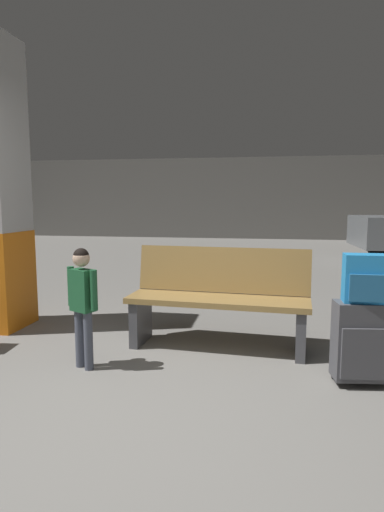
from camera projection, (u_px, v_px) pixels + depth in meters
ground_plane at (208, 293)px, 6.40m from camera, size 18.00×18.00×0.10m
garage_back_wall at (243, 198)px, 14.87m from camera, size 18.00×0.12×2.80m
bench at (219, 298)px, 3.84m from camera, size 1.63×0.63×0.89m
suitcase at (361, 341)px, 3.04m from camera, size 0.40×0.27×0.60m
backpack_bright at (364, 279)px, 2.98m from camera, size 0.28×0.19×0.34m
child at (83, 295)px, 3.31m from camera, size 0.30×0.24×0.95m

